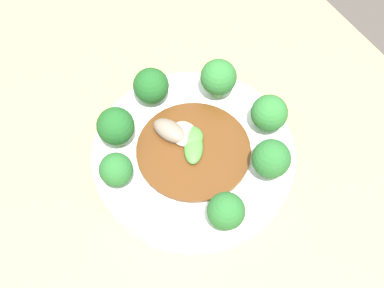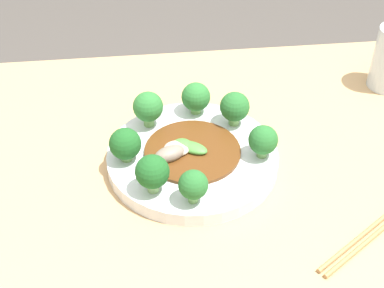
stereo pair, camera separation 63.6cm
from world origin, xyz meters
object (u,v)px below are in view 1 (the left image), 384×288
(broccoli_south, at_px, (269,113))
(stirfry_center, at_px, (188,145))
(broccoli_southwest, at_px, (271,159))
(broccoli_northeast, at_px, (116,126))
(broccoli_west, at_px, (226,211))
(broccoli_north, at_px, (116,170))
(broccoli_east, at_px, (151,86))
(broccoli_southeast, at_px, (218,78))
(plate, at_px, (192,156))

(broccoli_south, relative_size, stirfry_center, 0.37)
(stirfry_center, bearing_deg, broccoli_southwest, -141.75)
(broccoli_northeast, height_order, broccoli_west, broccoli_northeast)
(stirfry_center, bearing_deg, broccoli_north, 89.26)
(broccoli_northeast, distance_m, stirfry_center, 0.11)
(stirfry_center, bearing_deg, broccoli_east, 0.98)
(broccoli_southeast, xyz_separation_m, broccoli_southwest, (-0.15, 0.01, -0.00))
(plate, relative_size, stirfry_center, 1.78)
(broccoli_southeast, height_order, broccoli_north, broccoli_southeast)
(broccoli_southeast, relative_size, broccoli_north, 1.18)
(broccoli_west, bearing_deg, broccoli_southwest, -71.34)
(broccoli_southwest, relative_size, broccoli_west, 1.10)
(broccoli_northeast, height_order, broccoli_north, broccoli_northeast)
(broccoli_northeast, distance_m, broccoli_southwest, 0.22)
(broccoli_south, distance_m, broccoli_northeast, 0.22)
(broccoli_south, xyz_separation_m, broccoli_west, (-0.10, 0.14, -0.00))
(broccoli_east, height_order, broccoli_south, same)
(broccoli_southeast, distance_m, broccoli_southwest, 0.15)
(broccoli_east, xyz_separation_m, broccoli_southwest, (-0.20, -0.08, 0.00))
(broccoli_north, bearing_deg, plate, -95.61)
(broccoli_east, bearing_deg, broccoli_southwest, -158.72)
(plate, height_order, broccoli_west, broccoli_west)
(broccoli_southwest, height_order, stirfry_center, broccoli_southwest)
(broccoli_northeast, bearing_deg, broccoli_north, 152.98)
(plate, bearing_deg, broccoli_east, 1.70)
(plate, relative_size, broccoli_southwest, 4.52)
(broccoli_west, bearing_deg, plate, -9.77)
(plate, relative_size, broccoli_southeast, 4.35)
(broccoli_east, xyz_separation_m, broccoli_south, (-0.13, -0.12, 0.00))
(broccoli_northeast, bearing_deg, broccoli_south, -114.69)
(plate, relative_size, broccoli_south, 4.80)
(broccoli_east, bearing_deg, plate, -178.30)
(broccoli_northeast, distance_m, broccoli_north, 0.07)
(broccoli_southeast, distance_m, broccoli_south, 0.09)
(broccoli_south, height_order, broccoli_southwest, broccoli_southwest)
(broccoli_south, height_order, broccoli_north, broccoli_south)
(broccoli_north, relative_size, broccoli_southwest, 0.88)
(broccoli_southwest, bearing_deg, broccoli_west, 108.66)
(plate, bearing_deg, broccoli_west, 170.23)
(plate, xyz_separation_m, broccoli_north, (0.01, 0.11, 0.05))
(broccoli_northeast, bearing_deg, plate, -130.81)
(broccoli_southeast, height_order, broccoli_south, broccoli_southeast)
(plate, bearing_deg, broccoli_southwest, -139.33)
(broccoli_south, distance_m, broccoli_southwest, 0.08)
(broccoli_east, xyz_separation_m, broccoli_north, (-0.10, 0.11, 0.00))
(broccoli_west, bearing_deg, broccoli_south, -54.99)
(broccoli_west, bearing_deg, broccoli_southeast, -30.23)
(broccoli_east, distance_m, stirfry_center, 0.10)
(broccoli_south, height_order, broccoli_northeast, broccoli_northeast)
(broccoli_south, distance_m, broccoli_west, 0.17)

